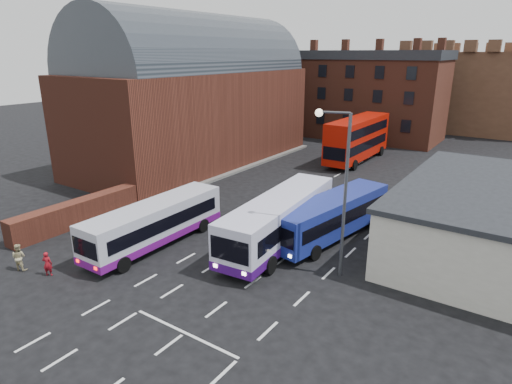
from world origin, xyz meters
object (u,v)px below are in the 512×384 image
Objects in this scene: bus_red_double at (358,139)px; street_lamp at (340,180)px; pedestrian_red at (47,264)px; pedestrian_beige at (19,257)px; bus_blue at (332,214)px; bus_white_outbound at (155,221)px; bus_white_inbound at (280,217)px.

street_lamp is (8.99, -25.86, 2.95)m from bus_red_double.
pedestrian_beige reaches higher than pedestrian_red.
bus_blue is 7.50× the size of pedestrian_red.
bus_white_outbound is at bearing 86.02° from bus_red_double.
street_lamp is at bearing 13.96° from bus_white_outbound.
bus_white_outbound is at bearing -143.10° from pedestrian_beige.
pedestrian_red is at bearing 83.57° from bus_red_double.
bus_red_double reaches higher than bus_white_outbound.
bus_white_outbound is at bearing -140.94° from pedestrian_red.
bus_blue reaches higher than bus_white_outbound.
bus_blue is at bearing 39.02° from bus_white_outbound.
bus_white_inbound reaches higher than bus_white_outbound.
pedestrian_beige is at bearing -120.49° from bus_white_outbound.
bus_white_inbound is 0.97× the size of bus_red_double.
bus_red_double reaches higher than bus_white_inbound.
bus_white_outbound is at bearing 49.29° from bus_blue.
bus_white_inbound is 6.16m from street_lamp.
bus_white_inbound is at bearing 59.63° from bus_blue.
bus_white_outbound is 1.12× the size of street_lamp.
pedestrian_beige is (-3.95, -6.82, -0.85)m from bus_white_outbound.
street_lamp reaches higher than bus_red_double.
street_lamp is (2.29, -4.47, 3.88)m from bus_blue.
bus_red_double reaches higher than pedestrian_red.
bus_red_double is (-4.33, 24.18, 0.72)m from bus_white_inbound.
bus_red_double is at bearing 109.17° from street_lamp.
bus_red_double is 1.34× the size of street_lamp.
street_lamp is at bearing -170.45° from pedestrian_beige.
bus_white_inbound is 13.86m from pedestrian_red.
bus_white_outbound is 12.24m from street_lamp.
street_lamp reaches higher than bus_blue.
bus_white_inbound is at bearing 34.31° from bus_white_outbound.
bus_white_inbound is at bearing 160.17° from street_lamp.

